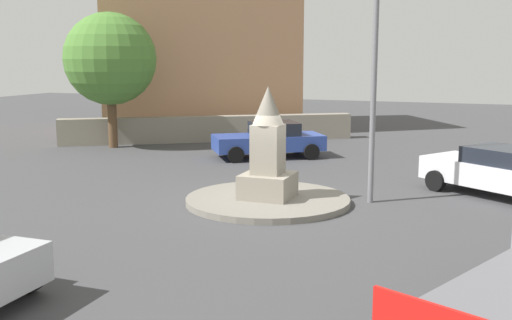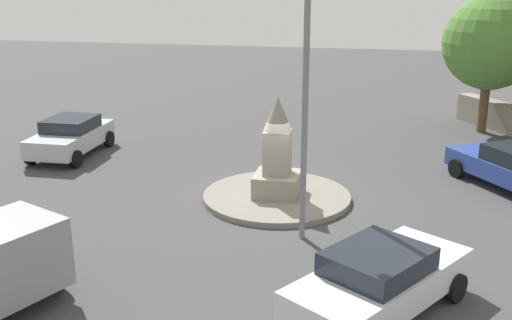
% 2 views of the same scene
% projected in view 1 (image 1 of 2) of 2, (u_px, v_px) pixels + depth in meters
% --- Properties ---
extents(ground_plane, '(80.00, 80.00, 0.00)m').
position_uv_depth(ground_plane, '(268.00, 203.00, 17.29)').
color(ground_plane, '#424244').
extents(traffic_island, '(4.62, 4.62, 0.17)m').
position_uv_depth(traffic_island, '(268.00, 200.00, 17.28)').
color(traffic_island, gray).
rests_on(traffic_island, ground).
extents(monument, '(1.38, 1.38, 3.11)m').
position_uv_depth(monument, '(268.00, 153.00, 17.05)').
color(monument, gray).
rests_on(monument, traffic_island).
extents(streetlamp, '(3.48, 0.28, 8.44)m').
position_uv_depth(streetlamp, '(376.00, 18.00, 16.55)').
color(streetlamp, slate).
rests_on(streetlamp, ground).
extents(car_white_near_island, '(3.98, 4.71, 1.48)m').
position_uv_depth(car_white_near_island, '(501.00, 171.00, 17.96)').
color(car_white_near_island, silver).
rests_on(car_white_near_island, ground).
extents(car_blue_parked_left, '(3.98, 4.65, 1.44)m').
position_uv_depth(car_blue_parked_left, '(270.00, 140.00, 24.88)').
color(car_blue_parked_left, '#2D479E').
rests_on(car_blue_parked_left, ground).
extents(stone_boundary_wall, '(8.10, 12.24, 1.23)m').
position_uv_depth(stone_boundary_wall, '(210.00, 129.00, 29.50)').
color(stone_boundary_wall, gray).
rests_on(stone_boundary_wall, ground).
extents(corner_building, '(12.12, 12.80, 11.20)m').
position_uv_depth(corner_building, '(196.00, 28.00, 33.94)').
color(corner_building, '#A87A56').
rests_on(corner_building, ground).
extents(tree_near_wall, '(4.07, 4.07, 5.99)m').
position_uv_depth(tree_near_wall, '(110.00, 59.00, 27.08)').
color(tree_near_wall, brown).
rests_on(tree_near_wall, ground).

